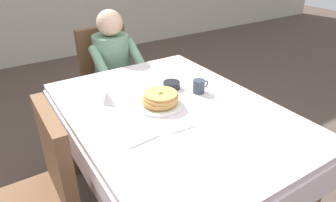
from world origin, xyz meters
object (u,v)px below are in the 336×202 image
(chair_diner, at_px, (108,74))
(chair_left_side, at_px, (41,190))
(breakfast_stack, at_px, (160,98))
(fork_left_of_plate, at_px, (132,116))
(dining_table_main, at_px, (174,123))
(bowl_butter, at_px, (172,85))
(plate_breakfast, at_px, (159,104))
(diner_person, at_px, (114,64))
(syrup_pitcher, at_px, (107,98))
(knife_right_of_plate, at_px, (188,98))
(spoon_near_edge, at_px, (184,129))
(cup_coffee, at_px, (199,86))

(chair_diner, distance_m, chair_left_side, 1.44)
(breakfast_stack, bearing_deg, fork_left_of_plate, -175.63)
(dining_table_main, distance_m, bowl_butter, 0.30)
(chair_diner, height_order, breakfast_stack, chair_diner)
(dining_table_main, xyz_separation_m, plate_breakfast, (-0.05, 0.08, 0.10))
(diner_person, xyz_separation_m, syrup_pitcher, (-0.36, -0.74, 0.11))
(diner_person, xyz_separation_m, chair_left_side, (-0.84, -1.01, -0.14))
(diner_person, distance_m, plate_breakfast, 0.94)
(bowl_butter, relative_size, knife_right_of_plate, 0.55)
(chair_left_side, distance_m, fork_left_of_plate, 0.58)
(plate_breakfast, height_order, syrup_pitcher, syrup_pitcher)
(dining_table_main, xyz_separation_m, spoon_near_edge, (-0.07, -0.20, 0.09))
(plate_breakfast, bearing_deg, cup_coffee, 2.68)
(dining_table_main, bearing_deg, chair_diner, 86.62)
(chair_diner, xyz_separation_m, diner_person, (0.00, -0.16, 0.14))
(chair_diner, xyz_separation_m, knife_right_of_plate, (0.08, -1.11, 0.21))
(dining_table_main, height_order, syrup_pitcher, syrup_pitcher)
(bowl_butter, xyz_separation_m, syrup_pitcher, (-0.43, 0.03, 0.02))
(diner_person, relative_size, bowl_butter, 10.18)
(dining_table_main, distance_m, chair_left_side, 0.78)
(bowl_butter, bearing_deg, spoon_near_edge, -115.90)
(plate_breakfast, bearing_deg, chair_diner, 83.99)
(chair_diner, xyz_separation_m, syrup_pitcher, (-0.36, -0.89, 0.25))
(plate_breakfast, relative_size, spoon_near_edge, 1.87)
(chair_diner, distance_m, fork_left_of_plate, 1.17)
(bowl_butter, xyz_separation_m, spoon_near_edge, (-0.21, -0.44, -0.02))
(cup_coffee, xyz_separation_m, spoon_near_edge, (-0.33, -0.30, -0.04))
(dining_table_main, xyz_separation_m, chair_left_side, (-0.77, 0.00, -0.12))
(knife_right_of_plate, bearing_deg, syrup_pitcher, 60.54)
(bowl_butter, relative_size, fork_left_of_plate, 0.61)
(chair_diner, bearing_deg, bowl_butter, 94.60)
(dining_table_main, xyz_separation_m, knife_right_of_plate, (0.14, 0.06, 0.09))
(fork_left_of_plate, relative_size, knife_right_of_plate, 0.90)
(syrup_pitcher, distance_m, knife_right_of_plate, 0.48)
(syrup_pitcher, bearing_deg, chair_diner, 68.18)
(chair_left_side, relative_size, knife_right_of_plate, 4.65)
(fork_left_of_plate, bearing_deg, chair_diner, -19.39)
(chair_diner, relative_size, cup_coffee, 8.23)
(breakfast_stack, height_order, knife_right_of_plate, breakfast_stack)
(chair_diner, distance_m, spoon_near_edge, 1.39)
(diner_person, relative_size, fork_left_of_plate, 6.22)
(spoon_near_edge, bearing_deg, fork_left_of_plate, 126.24)
(cup_coffee, xyz_separation_m, bowl_butter, (-0.11, 0.14, -0.02))
(diner_person, height_order, chair_left_side, diner_person)
(plate_breakfast, distance_m, syrup_pitcher, 0.31)
(chair_diner, bearing_deg, dining_table_main, 86.62)
(diner_person, bearing_deg, knife_right_of_plate, 94.55)
(bowl_butter, xyz_separation_m, fork_left_of_plate, (-0.38, -0.18, -0.02))
(dining_table_main, relative_size, spoon_near_edge, 10.16)
(bowl_butter, distance_m, spoon_near_edge, 0.49)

